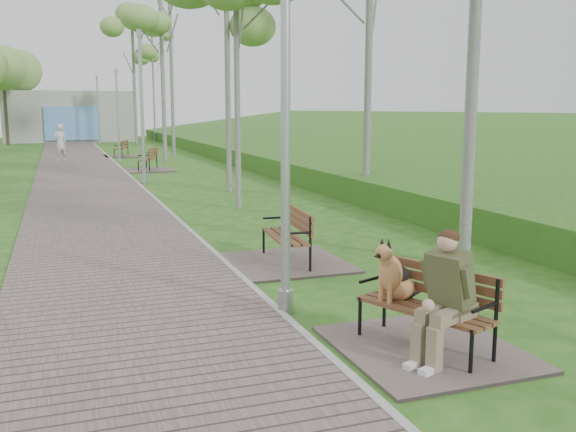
{
  "coord_description": "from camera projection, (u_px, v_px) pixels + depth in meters",
  "views": [
    {
      "loc": [
        -2.61,
        -4.5,
        2.64
      ],
      "look_at": [
        0.38,
        3.84,
        1.16
      ],
      "focal_mm": 40.0,
      "sensor_mm": 36.0,
      "label": 1
    }
  ],
  "objects": [
    {
      "name": "lamp_post_far",
      "position": [
        99.0,
        112.0,
        47.88
      ],
      "size": [
        0.19,
        0.19,
        5.04
      ],
      "color": "#A4A7AC",
      "rests_on": "ground"
    },
    {
      "name": "lamp_post_third",
      "position": [
        118.0,
        120.0,
        30.73
      ],
      "size": [
        0.17,
        0.17,
        4.5
      ],
      "color": "#A4A7AC",
      "rests_on": "ground"
    },
    {
      "name": "ground",
      "position": [
        397.0,
        421.0,
        5.49
      ],
      "size": [
        120.0,
        120.0,
        0.0
      ],
      "primitive_type": "plane",
      "color": "#215513",
      "rests_on": "ground"
    },
    {
      "name": "walkway",
      "position": [
        83.0,
        177.0,
        24.86
      ],
      "size": [
        3.5,
        67.0,
        0.04
      ],
      "primitive_type": "cube",
      "color": "#61544E",
      "rests_on": "ground"
    },
    {
      "name": "bench_main",
      "position": [
        422.0,
        312.0,
        6.94
      ],
      "size": [
        1.89,
        2.1,
        1.65
      ],
      "color": "#61544E",
      "rests_on": "ground"
    },
    {
      "name": "lamp_post_second",
      "position": [
        142.0,
        113.0,
        22.43
      ],
      "size": [
        0.21,
        0.21,
        5.32
      ],
      "color": "#A4A7AC",
      "rests_on": "ground"
    },
    {
      "name": "lamp_post_near",
      "position": [
        285.0,
        123.0,
        8.01
      ],
      "size": [
        0.2,
        0.2,
        5.28
      ],
      "color": "#A4A7AC",
      "rests_on": "ground"
    },
    {
      "name": "birch_distant_b",
      "position": [
        152.0,
        38.0,
        50.66
      ],
      "size": [
        2.52,
        2.52,
        10.37
      ],
      "color": "silver",
      "rests_on": "ground"
    },
    {
      "name": "building_north",
      "position": [
        70.0,
        116.0,
        51.98
      ],
      "size": [
        10.0,
        5.2,
        4.0
      ],
      "color": "#9E9E99",
      "rests_on": "ground"
    },
    {
      "name": "birch_distant_a",
      "position": [
        132.0,
        34.0,
        45.55
      ],
      "size": [
        2.89,
        2.89,
        9.97
      ],
      "color": "silver",
      "rests_on": "ground"
    },
    {
      "name": "pedestrian_near",
      "position": [
        60.0,
        143.0,
        32.17
      ],
      "size": [
        0.81,
        0.69,
        1.88
      ],
      "primitive_type": "imported",
      "rotation": [
        0.0,
        0.0,
        3.57
      ],
      "color": "beige",
      "rests_on": "ground"
    },
    {
      "name": "bench_third",
      "position": [
        148.0,
        165.0,
        27.56
      ],
      "size": [
        1.97,
        2.19,
        1.21
      ],
      "color": "#61544E",
      "rests_on": "ground"
    },
    {
      "name": "bench_far",
      "position": [
        121.0,
        153.0,
        35.51
      ],
      "size": [
        1.84,
        2.04,
        1.13
      ],
      "color": "#61544E",
      "rests_on": "ground"
    },
    {
      "name": "kerb",
      "position": [
        129.0,
        175.0,
        25.44
      ],
      "size": [
        0.1,
        67.0,
        0.05
      ],
      "primitive_type": "cube",
      "color": "#999993",
      "rests_on": "ground"
    },
    {
      "name": "bench_second",
      "position": [
        286.0,
        251.0,
        11.01
      ],
      "size": [
        1.92,
        2.13,
        1.18
      ],
      "color": "#61544E",
      "rests_on": "ground"
    },
    {
      "name": "birch_far_b",
      "position": [
        160.0,
        3.0,
        31.11
      ],
      "size": [
        2.7,
        2.7,
        9.79
      ],
      "color": "silver",
      "rests_on": "ground"
    },
    {
      "name": "embankment",
      "position": [
        413.0,
        170.0,
        28.05
      ],
      "size": [
        14.0,
        70.0,
        1.6
      ],
      "primitive_type": "cube",
      "color": "#528431",
      "rests_on": "ground"
    }
  ]
}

